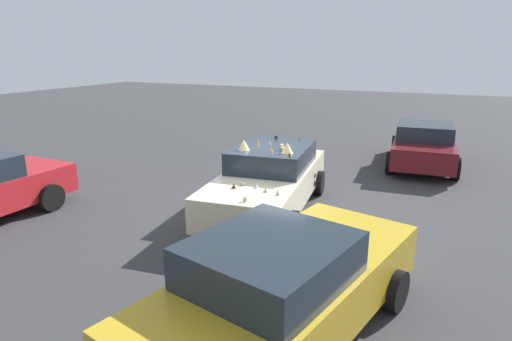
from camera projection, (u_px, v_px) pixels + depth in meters
The scene contains 4 objects.
ground_plane at pixel (268, 209), 9.88m from camera, with size 60.00×60.00×0.00m, color #38383A.
art_car_decorated at pixel (269, 179), 9.75m from camera, with size 4.85×2.43×1.66m.
parked_sedan_behind_left at pixel (423, 145), 13.37m from camera, with size 4.26×2.21×1.37m.
parked_sedan_near_left at pixel (284, 287), 5.31m from camera, with size 4.77×2.71×1.47m.
Camera 1 is at (-8.53, -3.61, 3.57)m, focal length 30.10 mm.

